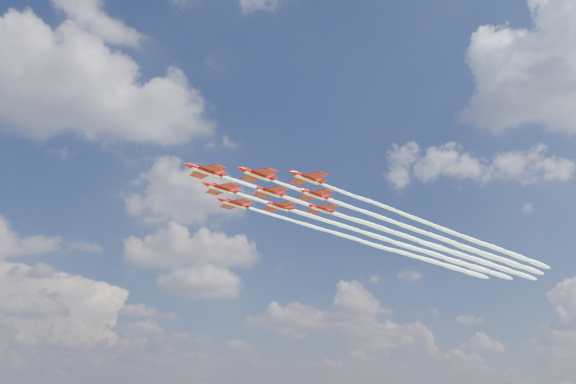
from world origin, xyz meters
name	(u,v)px	position (x,y,z in m)	size (l,w,h in m)	color
jet_lead	(369,224)	(33.88, 16.18, 89.22)	(125.73, 65.28, 3.09)	#B0090B
jet_row2_port	(406,226)	(46.56, 14.43, 89.22)	(125.73, 65.28, 3.09)	#B0090B
jet_row2_starb	(371,235)	(40.14, 27.34, 89.22)	(125.73, 65.28, 3.09)	#B0090B
jet_row3_port	(443,228)	(59.24, 12.68, 89.22)	(125.73, 65.28, 3.09)	#B0090B
jet_row3_centre	(406,237)	(52.82, 25.59, 89.22)	(125.73, 65.28, 3.09)	#B0090B
jet_row3_starb	(373,244)	(46.40, 38.50, 89.22)	(125.73, 65.28, 3.09)	#B0090B
jet_row4_port	(440,238)	(65.50, 23.85, 89.22)	(125.73, 65.28, 3.09)	#B0090B
jet_row4_starb	(406,246)	(59.08, 36.76, 89.22)	(125.73, 65.28, 3.09)	#B0090B
jet_tail	(438,247)	(71.76, 35.01, 89.22)	(125.73, 65.28, 3.09)	#B0090B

